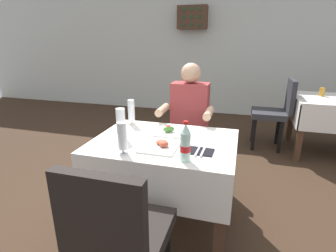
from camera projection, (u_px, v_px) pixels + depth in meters
name	position (u px, v px, depth m)	size (l,w,h in m)	color
ground_plane	(157.00, 222.00, 2.22)	(11.00, 11.00, 0.00)	#382619
back_wall	(215.00, 36.00, 5.07)	(11.00, 0.12, 3.03)	silver
main_dining_table	(164.00, 162.00, 2.02)	(1.06, 0.80, 0.75)	white
chair_far_diner_seat	(186.00, 131.00, 2.75)	(0.44, 0.50, 0.97)	black
chair_near_camera_side	(119.00, 234.00, 1.31)	(0.44, 0.50, 0.97)	black
seated_diner_far	(189.00, 120.00, 2.59)	(0.50, 0.46, 1.26)	#282D42
plate_near_camera	(160.00, 146.00, 1.83)	(0.25, 0.25, 0.05)	white
plate_far_diner	(170.00, 131.00, 2.11)	(0.24, 0.24, 0.07)	white
beer_glass_left	(121.00, 123.00, 1.97)	(0.07, 0.07, 0.23)	white
beer_glass_middle	(131.00, 112.00, 2.30)	(0.07, 0.07, 0.22)	white
beer_glass_right	(122.00, 138.00, 1.70)	(0.07, 0.07, 0.22)	white
cola_bottle_primary	(185.00, 144.00, 1.60)	(0.07, 0.07, 0.26)	silver
napkin_cutlery_set	(201.00, 151.00, 1.76)	(0.18, 0.19, 0.01)	black
background_dining_table	(327.00, 113.00, 3.41)	(0.83, 0.84, 0.75)	white
background_chair_left	(276.00, 110.00, 3.57)	(0.50, 0.44, 0.97)	#2D2D33
background_table_tumbler	(322.00, 92.00, 3.44)	(0.06, 0.06, 0.11)	#C68928
wall_bottle_rack	(192.00, 17.00, 4.93)	(0.56, 0.21, 0.42)	#472D1E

